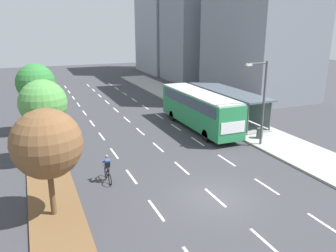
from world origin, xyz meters
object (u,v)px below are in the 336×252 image
object	(u,v)px
median_tree_third	(36,83)
streetlight	(262,98)
median_tree_second	(43,103)
bus	(199,107)
median_tree_nearest	(47,144)
cyclist	(108,169)
trash_bin	(260,133)
bus_shelter	(229,101)

from	to	relation	value
median_tree_third	streetlight	xyz separation A→B (m)	(15.67, -10.15, -0.57)
median_tree_second	median_tree_third	distance (m)	7.33
bus	median_tree_nearest	bearing A→B (deg)	-142.23
bus	cyclist	world-z (taller)	bus
trash_bin	median_tree_second	bearing A→B (deg)	174.55
median_tree_second	trash_bin	distance (m)	17.02
median_tree_second	median_tree_nearest	bearing A→B (deg)	-92.26
bus_shelter	median_tree_third	distance (m)	18.13
trash_bin	median_tree_nearest	bearing A→B (deg)	-161.17
cyclist	median_tree_second	size ratio (longest dim) A/B	0.32
streetlight	trash_bin	world-z (taller)	streetlight
cyclist	median_tree_nearest	distance (m)	5.34
bus_shelter	bus	size ratio (longest dim) A/B	1.01
bus_shelter	bus	world-z (taller)	bus
bus_shelter	median_tree_third	bearing A→B (deg)	172.25
median_tree_nearest	trash_bin	bearing A→B (deg)	18.83
bus	trash_bin	distance (m)	5.98
median_tree_nearest	median_tree_second	size ratio (longest dim) A/B	0.95
bus	cyclist	size ratio (longest dim) A/B	6.20
cyclist	median_tree_third	distance (m)	12.81
bus_shelter	trash_bin	size ratio (longest dim) A/B	13.38
bus	median_tree_third	size ratio (longest dim) A/B	1.89
bus	median_tree_nearest	distance (m)	17.35
median_tree_nearest	median_tree_second	distance (m)	7.34
trash_bin	median_tree_third	bearing A→B (deg)	151.95
bus	median_tree_second	distance (m)	13.91
cyclist	median_tree_nearest	size ratio (longest dim) A/B	0.34
median_tree_nearest	trash_bin	world-z (taller)	median_tree_nearest
median_tree_nearest	bus	bearing A→B (deg)	37.77
bus_shelter	median_tree_second	size ratio (longest dim) A/B	2.00
bus_shelter	median_tree_second	bearing A→B (deg)	-164.46
streetlight	trash_bin	bearing A→B (deg)	50.44
median_tree_second	median_tree_third	size ratio (longest dim) A/B	0.95
bus_shelter	median_tree_third	xyz separation A→B (m)	(-17.78, 2.42, 2.59)
bus	median_tree_third	distance (m)	14.31
bus_shelter	median_tree_third	size ratio (longest dim) A/B	1.90
median_tree_second	trash_bin	size ratio (longest dim) A/B	6.69
median_tree_third	bus	bearing A→B (deg)	-16.79
median_tree_nearest	streetlight	distance (m)	16.44
streetlight	trash_bin	size ratio (longest dim) A/B	7.65
cyclist	streetlight	world-z (taller)	streetlight
median_tree_second	trash_bin	world-z (taller)	median_tree_second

